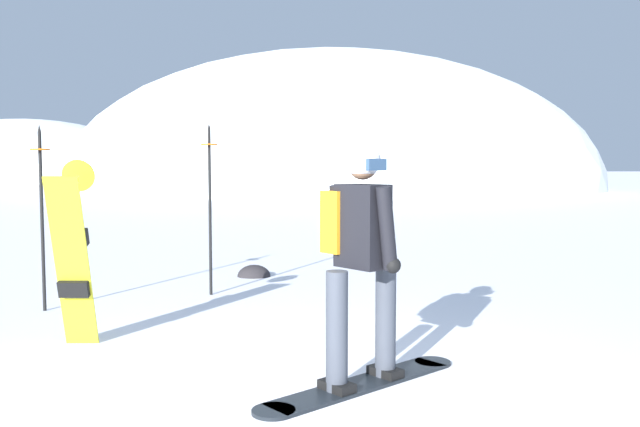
# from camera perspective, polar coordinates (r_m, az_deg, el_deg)

# --- Properties ---
(ground_plane) EXTENTS (300.00, 300.00, 0.00)m
(ground_plane) POSITION_cam_1_polar(r_m,az_deg,el_deg) (4.22, -2.75, -17.45)
(ground_plane) COLOR white
(ridge_peak_main) EXTENTS (34.98, 31.48, 17.97)m
(ridge_peak_main) POSITION_cam_1_polar(r_m,az_deg,el_deg) (44.82, 0.97, 2.23)
(ridge_peak_main) COLOR white
(ridge_peak_main) RESTS_ON ground
(ridge_peak_far) EXTENTS (24.80, 22.32, 11.46)m
(ridge_peak_far) POSITION_cam_1_polar(r_m,az_deg,el_deg) (66.95, -23.84, 2.53)
(ridge_peak_far) COLOR white
(ridge_peak_far) RESTS_ON ground
(snowboarder_main) EXTENTS (1.45, 1.31, 1.71)m
(snowboarder_main) POSITION_cam_1_polar(r_m,az_deg,el_deg) (4.65, 3.38, -3.70)
(snowboarder_main) COLOR black
(snowboarder_main) RESTS_ON ground
(spare_snowboard) EXTENTS (0.28, 0.47, 1.61)m
(spare_snowboard) POSITION_cam_1_polar(r_m,az_deg,el_deg) (5.96, -20.49, -3.24)
(spare_snowboard) COLOR yellow
(spare_snowboard) RESTS_ON ground
(piste_marker_near) EXTENTS (0.20, 0.20, 1.98)m
(piste_marker_near) POSITION_cam_1_polar(r_m,az_deg,el_deg) (7.60, -22.84, 0.64)
(piste_marker_near) COLOR black
(piste_marker_near) RESTS_ON ground
(piste_marker_far) EXTENTS (0.20, 0.20, 2.06)m
(piste_marker_far) POSITION_cam_1_polar(r_m,az_deg,el_deg) (7.98, -9.48, 1.37)
(piste_marker_far) COLOR black
(piste_marker_far) RESTS_ON ground
(rock_dark) EXTENTS (0.46, 0.39, 0.32)m
(rock_dark) POSITION_cam_1_polar(r_m,az_deg,el_deg) (9.34, -5.72, -5.40)
(rock_dark) COLOR #282628
(rock_dark) RESTS_ON ground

